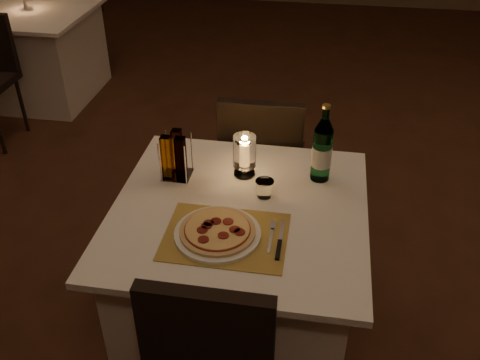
% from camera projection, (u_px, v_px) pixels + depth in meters
% --- Properties ---
extents(floor, '(8.00, 10.00, 0.02)m').
position_uv_depth(floor, '(305.00, 275.00, 2.85)').
color(floor, '#472516').
rests_on(floor, ground).
extents(main_table, '(1.00, 1.00, 0.74)m').
position_uv_depth(main_table, '(239.00, 275.00, 2.31)').
color(main_table, white).
rests_on(main_table, ground).
extents(chair_far, '(0.42, 0.42, 0.90)m').
position_uv_depth(chair_far, '(262.00, 155.00, 2.79)').
color(chair_far, black).
rests_on(chair_far, ground).
extents(placemat, '(0.45, 0.34, 0.00)m').
position_uv_depth(placemat, '(226.00, 236.00, 1.96)').
color(placemat, '#B08E3D').
rests_on(placemat, main_table).
extents(plate, '(0.32, 0.32, 0.01)m').
position_uv_depth(plate, '(218.00, 234.00, 1.96)').
color(plate, white).
rests_on(plate, placemat).
extents(pizza, '(0.28, 0.28, 0.02)m').
position_uv_depth(pizza, '(218.00, 230.00, 1.95)').
color(pizza, '#D8B77F').
rests_on(pizza, plate).
extents(fork, '(0.02, 0.18, 0.00)m').
position_uv_depth(fork, '(271.00, 234.00, 1.96)').
color(fork, silver).
rests_on(fork, placemat).
extents(knife, '(0.02, 0.22, 0.01)m').
position_uv_depth(knife, '(279.00, 246.00, 1.91)').
color(knife, black).
rests_on(knife, placemat).
extents(tumbler, '(0.08, 0.08, 0.08)m').
position_uv_depth(tumbler, '(264.00, 189.00, 2.15)').
color(tumbler, white).
rests_on(tumbler, main_table).
extents(water_bottle, '(0.08, 0.08, 0.34)m').
position_uv_depth(water_bottle, '(322.00, 150.00, 2.20)').
color(water_bottle, '#5BAA70').
rests_on(water_bottle, main_table).
extents(hurricane_candle, '(0.10, 0.10, 0.19)m').
position_uv_depth(hurricane_candle, '(245.00, 153.00, 2.24)').
color(hurricane_candle, white).
rests_on(hurricane_candle, main_table).
extents(cruet_caddy, '(0.12, 0.12, 0.21)m').
position_uv_depth(cruet_caddy, '(175.00, 158.00, 2.23)').
color(cruet_caddy, white).
rests_on(cruet_caddy, main_table).
extents(neighbor_table_left, '(1.00, 1.00, 0.74)m').
position_uv_depth(neighbor_table_left, '(36.00, 53.00, 4.46)').
color(neighbor_table_left, white).
rests_on(neighbor_table_left, ground).
extents(neighbor_chair_lb, '(0.42, 0.42, 0.90)m').
position_uv_depth(neighbor_chair_lb, '(69.00, 7.00, 4.94)').
color(neighbor_chair_lb, black).
rests_on(neighbor_chair_lb, ground).
extents(neighbor_candle_left, '(0.03, 0.03, 0.11)m').
position_uv_depth(neighbor_candle_left, '(25.00, 3.00, 4.23)').
color(neighbor_candle_left, white).
rests_on(neighbor_candle_left, neighbor_table_left).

